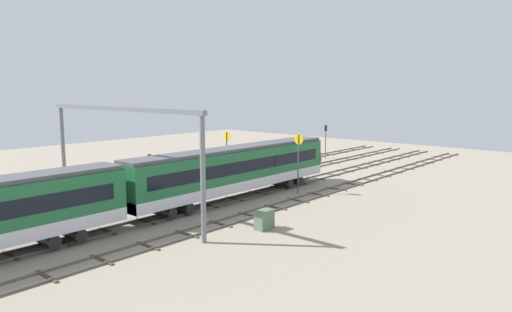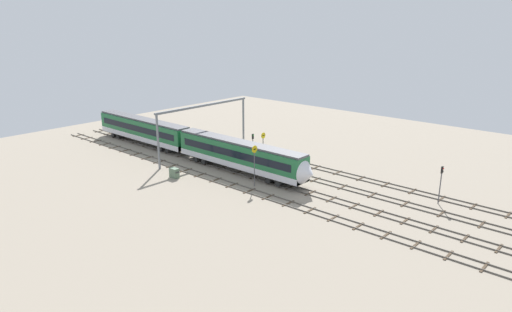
# 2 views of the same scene
# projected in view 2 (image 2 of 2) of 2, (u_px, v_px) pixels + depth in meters

# --- Properties ---
(ground_plane) EXTENTS (102.98, 102.98, 0.00)m
(ground_plane) POSITION_uv_depth(u_px,v_px,m) (257.00, 171.00, 70.62)
(ground_plane) COLOR gray
(track_near_foreground) EXTENTS (86.98, 2.40, 0.16)m
(track_near_foreground) POSITION_uv_depth(u_px,v_px,m) (224.00, 182.00, 65.36)
(track_near_foreground) COLOR #59544C
(track_near_foreground) RESTS_ON ground
(track_with_train) EXTENTS (86.98, 2.40, 0.16)m
(track_with_train) POSITION_uv_depth(u_px,v_px,m) (247.00, 174.00, 68.86)
(track_with_train) COLOR #59544C
(track_with_train) RESTS_ON ground
(track_middle) EXTENTS (86.98, 2.40, 0.16)m
(track_middle) POSITION_uv_depth(u_px,v_px,m) (268.00, 167.00, 72.35)
(track_middle) COLOR #59544C
(track_middle) RESTS_ON ground
(track_second_far) EXTENTS (86.98, 2.40, 0.16)m
(track_second_far) POSITION_uv_depth(u_px,v_px,m) (286.00, 160.00, 75.85)
(track_second_far) COLOR #59544C
(track_second_far) RESTS_ON ground
(train) EXTENTS (50.40, 3.24, 4.80)m
(train) POSITION_uv_depth(u_px,v_px,m) (188.00, 142.00, 76.59)
(train) COLOR #1E6638
(train) RESTS_ON ground
(overhead_gantry) EXTENTS (0.40, 19.85, 8.92)m
(overhead_gantry) POSITION_uv_depth(u_px,v_px,m) (204.00, 117.00, 76.45)
(overhead_gantry) COLOR slate
(overhead_gantry) RESTS_ON ground
(speed_sign_near_foreground) EXTENTS (0.14, 1.05, 5.94)m
(speed_sign_near_foreground) POSITION_uv_depth(u_px,v_px,m) (255.00, 159.00, 62.91)
(speed_sign_near_foreground) COLOR #4C4C51
(speed_sign_near_foreground) RESTS_ON ground
(speed_sign_mid_trackside) EXTENTS (0.14, 0.94, 6.03)m
(speed_sign_mid_trackside) POSITION_uv_depth(u_px,v_px,m) (263.00, 146.00, 69.74)
(speed_sign_mid_trackside) COLOR #4C4C51
(speed_sign_mid_trackside) RESTS_ON ground
(signal_light_trackside_approach) EXTENTS (0.31, 0.32, 4.97)m
(signal_light_trackside_approach) POSITION_uv_depth(u_px,v_px,m) (441.00, 180.00, 57.06)
(signal_light_trackside_approach) COLOR #4C4C51
(signal_light_trackside_approach) RESTS_ON ground
(signal_light_trackside_departure) EXTENTS (0.31, 0.32, 3.98)m
(signal_light_trackside_departure) POSITION_uv_depth(u_px,v_px,m) (253.00, 142.00, 77.21)
(signal_light_trackside_departure) COLOR #4C4C51
(signal_light_trackside_departure) RESTS_ON ground
(relay_cabinet) EXTENTS (1.44, 0.84, 1.46)m
(relay_cabinet) POSITION_uv_depth(u_px,v_px,m) (174.00, 173.00, 67.31)
(relay_cabinet) COLOR #597259
(relay_cabinet) RESTS_ON ground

